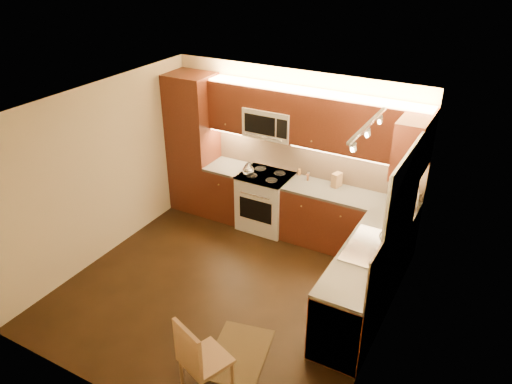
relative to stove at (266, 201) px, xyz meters
The scene contains 37 objects.
floor 1.76m from the stove, 79.85° to the right, with size 4.00×4.00×0.01m, color black.
ceiling 2.66m from the stove, 79.85° to the right, with size 4.00×4.00×0.01m, color beige.
wall_back 0.91m from the stove, 47.29° to the left, with size 4.00×0.01×2.50m, color beige.
wall_front 3.77m from the stove, 85.33° to the right, with size 4.00×0.01×2.50m, color beige.
wall_left 2.51m from the stove, 135.42° to the right, with size 0.01×4.00×2.50m, color beige.
wall_right 2.95m from the stove, 36.06° to the right, with size 0.01×4.00×2.50m, color beige.
pantry 1.52m from the stove, behind, with size 0.70×0.60×2.30m, color #451D0E.
base_cab_back_left 0.69m from the stove, behind, with size 0.62×0.60×0.86m, color #451D0E.
counter_back_left 0.81m from the stove, behind, with size 0.62×0.60×0.04m, color #34322F.
base_cab_back_right 1.34m from the stove, ahead, with size 1.92×0.60×0.86m, color #451D0E.
counter_back_right 1.40m from the stove, ahead, with size 1.92×0.60×0.04m, color #34322F.
base_cab_right 2.37m from the stove, 32.52° to the right, with size 0.60×2.00×0.86m, color #451D0E.
counter_right 2.41m from the stove, 32.52° to the right, with size 0.60×2.00×0.04m, color #34322F.
dishwasher 2.81m from the stove, 44.64° to the right, with size 0.58×0.60×0.84m, color silver.
backsplash_back 1.03m from the stove, 25.86° to the left, with size 3.30×0.02×0.60m, color tan.
backsplash_right 2.72m from the stove, 29.11° to the right, with size 0.02×2.00×0.60m, color tan.
upper_cab_back_left 1.58m from the stove, 167.74° to the left, with size 0.62×0.35×0.75m, color #451D0E.
upper_cab_back_right 1.95m from the stove, ahead, with size 1.92×0.35×0.75m, color #451D0E.
upper_cab_bridge 1.64m from the stove, 90.00° to the left, with size 0.76×0.35×0.31m, color #451D0E.
upper_cab_right_corner 2.57m from the stove, ahead, with size 0.35×0.50×0.75m, color #451D0E.
stove is the anchor object (origin of this frame).
microwave 1.27m from the stove, 90.00° to the left, with size 0.76×0.38×0.44m, color silver, non-canonical shape.
window_frame 2.79m from the stove, 26.21° to the right, with size 0.03×1.44×1.24m, color silver.
window_blinds 2.77m from the stove, 26.41° to the right, with size 0.02×1.36×1.16m, color silver.
sink 2.35m from the stove, 29.36° to the right, with size 0.52×0.86×0.15m, color silver, non-canonical shape.
faucet 2.52m from the stove, 27.30° to the right, with size 0.20×0.04×0.30m, color silver, non-canonical shape.
track_light_bar 3.01m from the stove, 34.57° to the right, with size 0.04×1.20×0.03m, color silver.
kettle 0.62m from the stove, 150.92° to the right, with size 0.18×0.18×0.20m, color silver, non-canonical shape.
toaster_oven 2.12m from the stove, ahead, with size 0.41×0.31×0.24m, color silver.
knife_block 1.22m from the stove, ahead, with size 0.10×0.16×0.21m, color #A76F4B.
spice_jar_a 0.81m from the stove, 24.08° to the left, with size 0.04×0.04×0.10m, color silver.
spice_jar_b 0.80m from the stove, 14.96° to the left, with size 0.05×0.05×0.10m, color brown.
spice_jar_c 0.78m from the stove, 13.59° to the left, with size 0.04×0.04×0.09m, color silver.
spice_jar_d 0.71m from the stove, 31.06° to the left, with size 0.04×0.04×0.10m, color #AA6E33.
soap_bottle 2.33m from the stove, 14.60° to the right, with size 0.10×0.10×0.21m, color silver.
rug 2.81m from the stove, 68.18° to the right, with size 0.61×0.91×0.01m, color black.
dining_chair 3.33m from the stove, 72.29° to the right, with size 0.43×0.43×0.97m, color #A76F4B, non-canonical shape.
Camera 1 is at (2.87, -4.37, 4.21)m, focal length 34.73 mm.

